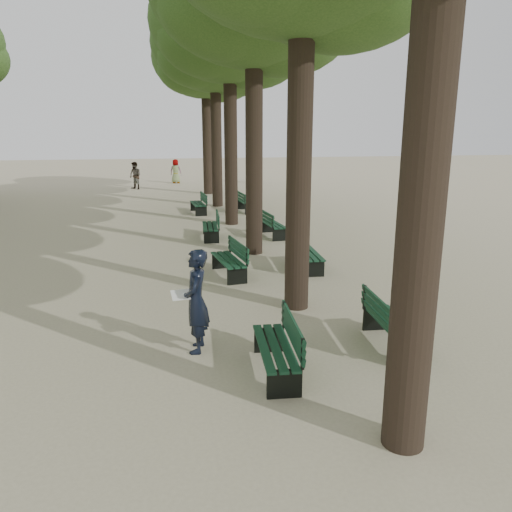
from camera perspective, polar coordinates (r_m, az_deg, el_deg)
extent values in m
plane|color=#B6AB8A|center=(8.09, -0.18, -13.75)|extent=(120.00, 120.00, 0.00)
cylinder|color=#33261C|center=(5.75, 19.01, 12.99)|extent=(0.52, 0.52, 7.50)
cylinder|color=#33261C|center=(10.40, 5.02, 13.98)|extent=(0.52, 0.52, 7.50)
cylinder|color=#33261C|center=(15.27, -0.22, 14.14)|extent=(0.52, 0.52, 7.50)
cylinder|color=#33261C|center=(20.21, -2.92, 14.18)|extent=(0.52, 0.52, 7.50)
ellipsoid|color=#2A4D1A|center=(20.58, -3.08, 25.25)|extent=(6.00, 6.00, 4.50)
cylinder|color=#33261C|center=(25.17, -4.56, 14.19)|extent=(0.52, 0.52, 7.50)
ellipsoid|color=#2A4D1A|center=(25.47, -4.75, 23.11)|extent=(6.00, 6.00, 4.50)
cylinder|color=#33261C|center=(30.14, -5.66, 14.19)|extent=(0.52, 0.52, 7.50)
ellipsoid|color=#2A4D1A|center=(30.39, -5.86, 21.66)|extent=(6.00, 6.00, 4.50)
cube|color=black|center=(8.14, 2.15, -11.78)|extent=(0.65, 1.83, 0.45)
cube|color=black|center=(8.05, 2.17, -10.34)|extent=(0.67, 1.83, 0.04)
cube|color=black|center=(7.98, 4.20, -8.46)|extent=(0.17, 1.80, 0.40)
cube|color=black|center=(13.25, -3.21, -1.36)|extent=(0.76, 1.85, 0.45)
cube|color=black|center=(13.19, -3.22, -0.42)|extent=(0.78, 1.86, 0.04)
cube|color=black|center=(13.20, -2.07, 0.81)|extent=(0.29, 1.79, 0.40)
cube|color=black|center=(17.83, -5.27, 2.71)|extent=(0.64, 1.83, 0.45)
cube|color=black|center=(17.79, -5.28, 3.42)|extent=(0.66, 1.83, 0.04)
cube|color=black|center=(17.75, -4.40, 4.30)|extent=(0.16, 1.80, 0.40)
cube|color=black|center=(23.29, -6.64, 5.42)|extent=(0.65, 1.83, 0.45)
cube|color=black|center=(23.26, -6.66, 5.97)|extent=(0.67, 1.84, 0.04)
cube|color=black|center=(23.26, -5.99, 6.66)|extent=(0.18, 1.80, 0.40)
cube|color=black|center=(9.37, 15.35, -8.69)|extent=(0.64, 1.83, 0.45)
cube|color=black|center=(9.28, 15.44, -7.41)|extent=(0.66, 1.83, 0.04)
cube|color=black|center=(9.09, 13.91, -5.97)|extent=(0.16, 1.80, 0.40)
cube|color=black|center=(13.98, 6.02, -0.57)|extent=(0.62, 1.83, 0.45)
cube|color=black|center=(13.93, 6.04, 0.32)|extent=(0.64, 1.83, 0.04)
cube|color=black|center=(13.80, 4.94, 1.38)|extent=(0.14, 1.80, 0.40)
cube|color=black|center=(18.12, 2.02, 2.95)|extent=(0.67, 1.84, 0.45)
cube|color=black|center=(18.08, 2.03, 3.65)|extent=(0.69, 1.84, 0.04)
cube|color=black|center=(17.95, 1.18, 4.45)|extent=(0.19, 1.80, 0.40)
cube|color=black|center=(23.58, -1.04, 5.63)|extent=(0.64, 1.83, 0.45)
cube|color=black|center=(23.55, -1.04, 6.17)|extent=(0.66, 1.83, 0.04)
cube|color=black|center=(23.44, -1.72, 6.79)|extent=(0.16, 1.80, 0.40)
imported|color=black|center=(8.71, -6.85, -5.15)|extent=(0.49, 0.79, 1.83)
cube|color=white|center=(8.66, -8.53, -4.40)|extent=(0.37, 0.29, 0.12)
imported|color=#262628|center=(36.56, -9.16, 9.55)|extent=(0.89, 0.58, 1.69)
imported|color=#262628|center=(36.14, 0.23, 9.82)|extent=(1.08, 1.17, 1.88)
imported|color=#262628|center=(33.34, -13.64, 8.92)|extent=(0.84, 0.85, 1.74)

